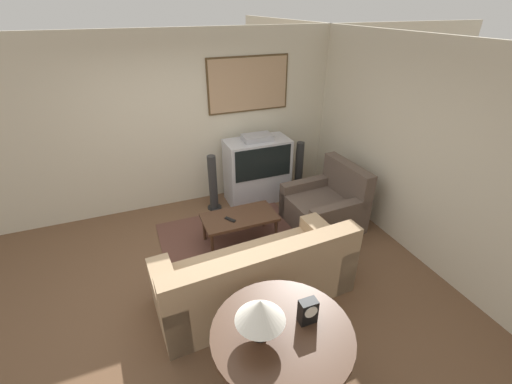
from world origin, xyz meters
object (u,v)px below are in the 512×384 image
at_px(tv, 257,170).
at_px(speaker_tower_left, 213,184).
at_px(coffee_table, 240,219).
at_px(armchair, 326,206).
at_px(mantel_clock, 308,311).
at_px(couch, 256,277).
at_px(speaker_tower_right, 299,169).
at_px(table_lamp, 260,311).
at_px(console_table, 282,338).

relative_size(tv, speaker_tower_left, 1.25).
xyz_separation_m(coffee_table, speaker_tower_left, (-0.09, 1.01, 0.06)).
relative_size(armchair, mantel_clock, 4.83).
bearing_deg(couch, mantel_clock, 87.09).
bearing_deg(coffee_table, speaker_tower_right, 34.84).
bearing_deg(coffee_table, speaker_tower_left, 95.30).
height_order(coffee_table, mantel_clock, mantel_clock).
distance_m(couch, table_lamp, 1.36).
distance_m(speaker_tower_left, speaker_tower_right, 1.55).
relative_size(tv, couch, 0.52).
xyz_separation_m(coffee_table, console_table, (-0.40, -2.17, 0.33)).
relative_size(console_table, table_lamp, 2.95).
relative_size(console_table, speaker_tower_right, 1.20).
xyz_separation_m(couch, armchair, (1.54, 1.04, -0.02)).
height_order(table_lamp, speaker_tower_right, table_lamp).
distance_m(tv, mantel_clock, 3.32).
height_order(coffee_table, console_table, console_table).
bearing_deg(console_table, couch, 78.66).
height_order(table_lamp, speaker_tower_left, table_lamp).
height_order(couch, armchair, armchair).
relative_size(table_lamp, mantel_clock, 1.77).
bearing_deg(couch, table_lamp, 66.28).
bearing_deg(mantel_clock, speaker_tower_right, 62.72).
height_order(couch, mantel_clock, mantel_clock).
bearing_deg(tv, table_lamp, -111.52).
height_order(armchair, table_lamp, table_lamp).
bearing_deg(tv, speaker_tower_left, -177.89).
bearing_deg(couch, speaker_tower_left, -95.69).
height_order(tv, speaker_tower_left, tv).
bearing_deg(coffee_table, table_lamp, -105.01).
relative_size(coffee_table, console_table, 0.90).
relative_size(tv, speaker_tower_right, 1.25).
distance_m(tv, armchair, 1.30).
height_order(coffee_table, speaker_tower_left, speaker_tower_left).
relative_size(armchair, table_lamp, 2.72).
bearing_deg(tv, console_table, -108.58).
distance_m(armchair, coffee_table, 1.37).
height_order(couch, coffee_table, couch).
bearing_deg(armchair, tv, -150.86).
bearing_deg(table_lamp, speaker_tower_left, 81.35).
height_order(tv, couch, tv).
bearing_deg(console_table, armchair, 50.41).
distance_m(coffee_table, speaker_tower_left, 1.02).
bearing_deg(speaker_tower_right, speaker_tower_left, 180.00).
height_order(tv, armchair, tv).
distance_m(couch, console_table, 1.18).
height_order(armchair, console_table, armchair).
height_order(console_table, mantel_clock, mantel_clock).
distance_m(mantel_clock, speaker_tower_right, 3.58).
distance_m(coffee_table, table_lamp, 2.32).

